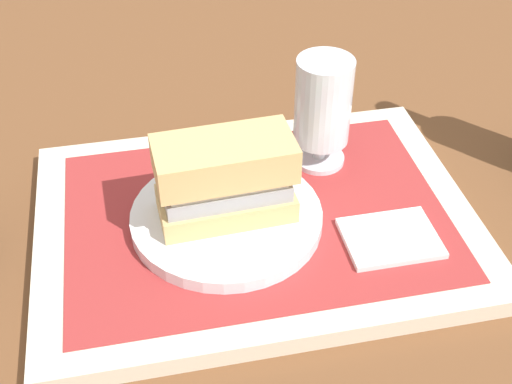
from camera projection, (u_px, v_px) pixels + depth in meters
The scene contains 7 objects.
ground_plane at pixel (256, 229), 0.70m from camera, with size 3.00×3.00×0.00m, color brown.
tray at pixel (256, 222), 0.69m from camera, with size 0.44×0.32×0.02m, color beige.
placemat at pixel (256, 214), 0.69m from camera, with size 0.38×0.27×0.00m, color #9E2D2D.
plate at pixel (227, 217), 0.67m from camera, with size 0.19×0.19×0.01m, color white.
sandwich at pixel (229, 178), 0.64m from camera, with size 0.14×0.07×0.08m.
beer_glass at pixel (323, 109), 0.71m from camera, with size 0.06×0.06×0.12m.
napkin_folded at pixel (390, 238), 0.66m from camera, with size 0.09×0.07×0.01m, color white.
Camera 1 is at (-0.10, -0.50, 0.48)m, focal length 47.63 mm.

